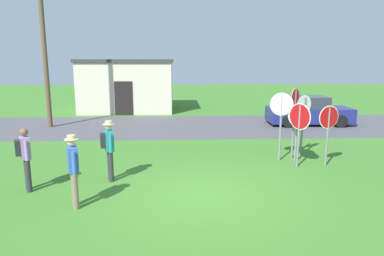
{
  "coord_description": "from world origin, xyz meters",
  "views": [
    {
      "loc": [
        -0.61,
        -8.44,
        3.42
      ],
      "look_at": [
        -0.13,
        2.27,
        1.3
      ],
      "focal_mm": 32.55,
      "sensor_mm": 36.0,
      "label": 1
    }
  ],
  "objects": [
    {
      "name": "stop_sign_leaning_left",
      "position": [
        2.91,
        2.99,
        1.6
      ],
      "size": [
        0.77,
        0.16,
        2.33
      ],
      "color": "slate",
      "rests_on": "ground"
    },
    {
      "name": "person_holding_notes",
      "position": [
        -4.56,
        0.47,
        0.98
      ],
      "size": [
        0.45,
        0.51,
        1.69
      ],
      "color": "#2D2D33",
      "rests_on": "ground"
    },
    {
      "name": "person_in_teal",
      "position": [
        -3.0,
        -0.64,
        0.98
      ],
      "size": [
        0.34,
        0.54,
        1.74
      ],
      "color": "#7A6B56",
      "rests_on": "ground"
    },
    {
      "name": "stop_sign_far_back",
      "position": [
        3.26,
        2.2,
        1.42
      ],
      "size": [
        0.44,
        0.73,
        2.07
      ],
      "color": "slate",
      "rests_on": "ground"
    },
    {
      "name": "stop_sign_leaning_right",
      "position": [
        3.86,
        3.5,
        1.49
      ],
      "size": [
        0.65,
        0.37,
        2.19
      ],
      "color": "slate",
      "rests_on": "ground"
    },
    {
      "name": "person_in_dark_shirt",
      "position": [
        -2.53,
        1.18,
        1.01
      ],
      "size": [
        0.43,
        0.55,
        1.74
      ],
      "color": "#2D2D33",
      "rests_on": "ground"
    },
    {
      "name": "building_background",
      "position": [
        -3.87,
        15.68,
        1.72
      ],
      "size": [
        6.12,
        5.3,
        3.43
      ],
      "color": "beige",
      "rests_on": "ground"
    },
    {
      "name": "ground_plane",
      "position": [
        0.0,
        0.0,
        0.0
      ],
      "size": [
        80.0,
        80.0,
        0.0
      ],
      "primitive_type": "plane",
      "color": "#3D7528"
    },
    {
      "name": "stop_sign_low_front",
      "position": [
        3.38,
        2.72,
        1.31
      ],
      "size": [
        0.46,
        0.55,
        1.93
      ],
      "color": "slate",
      "rests_on": "ground"
    },
    {
      "name": "street_asphalt",
      "position": [
        0.0,
        9.41,
        0.0
      ],
      "size": [
        60.0,
        6.4,
        0.01
      ],
      "primitive_type": "cube",
      "color": "#4C4C51",
      "rests_on": "ground"
    },
    {
      "name": "parked_car_on_street",
      "position": [
        6.37,
        9.56,
        0.69
      ],
      "size": [
        4.35,
        2.11,
        1.51
      ],
      "color": "navy",
      "rests_on": "ground"
    },
    {
      "name": "stop_sign_tallest",
      "position": [
        3.44,
        3.22,
        1.63
      ],
      "size": [
        0.44,
        0.47,
        2.47
      ],
      "color": "slate",
      "rests_on": "ground"
    },
    {
      "name": "utility_pole",
      "position": [
        -7.1,
        9.43,
        4.63
      ],
      "size": [
        1.8,
        0.24,
        8.9
      ],
      "color": "brown",
      "rests_on": "ground"
    },
    {
      "name": "stop_sign_center_cluster",
      "position": [
        4.23,
        2.25,
        1.35
      ],
      "size": [
        0.72,
        0.23,
        1.99
      ],
      "color": "slate",
      "rests_on": "ground"
    }
  ]
}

